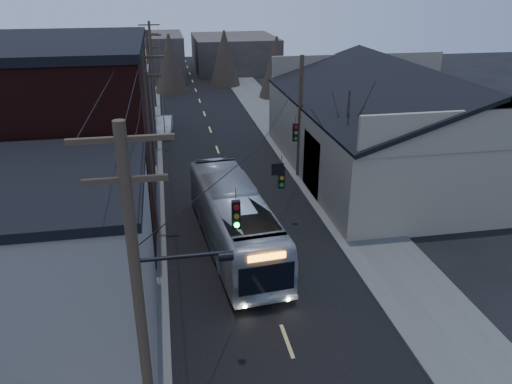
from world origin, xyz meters
TOP-DOWN VIEW (x-y plane):
  - road_surface at (0.00, 30.00)m, footprint 9.00×110.00m
  - sidewalk_left at (-6.50, 30.00)m, footprint 4.00×110.00m
  - sidewalk_right at (6.50, 30.00)m, footprint 4.00×110.00m
  - building_clapboard at (-9.00, 9.00)m, footprint 8.00×8.00m
  - building_brick at (-10.00, 20.00)m, footprint 10.00×12.00m
  - building_left_far at (-9.50, 36.00)m, footprint 9.00×14.00m
  - warehouse at (13.00, 25.00)m, footprint 16.16×20.60m
  - building_far_left at (-6.00, 65.00)m, footprint 10.00×12.00m
  - building_far_right at (7.00, 70.00)m, footprint 12.00×14.00m
  - bare_tree at (6.50, 20.00)m, footprint 0.40×0.40m
  - utility_lines at (-3.11, 24.14)m, footprint 11.24×45.28m
  - bus at (-0.94, 15.74)m, footprint 3.79×12.06m
  - parked_car at (-4.30, 37.48)m, footprint 1.93×4.68m

SIDE VIEW (x-z plane):
  - road_surface at x=0.00m, z-range 0.00..0.02m
  - sidewalk_left at x=-6.50m, z-range 0.00..0.12m
  - sidewalk_right at x=6.50m, z-range 0.00..0.12m
  - parked_car at x=-4.30m, z-range 0.00..1.51m
  - bus at x=-0.94m, z-range 0.00..3.31m
  - building_far_right at x=7.00m, z-range 0.00..5.00m
  - warehouse at x=13.00m, z-range -1.17..6.56m
  - building_far_left at x=-6.00m, z-range 0.00..6.00m
  - building_clapboard at x=-9.00m, z-range 0.00..7.00m
  - building_left_far at x=-9.50m, z-range 0.00..7.00m
  - bare_tree at x=6.50m, z-range 0.00..7.20m
  - utility_lines at x=-3.11m, z-range -0.30..10.20m
  - building_brick at x=-10.00m, z-range 0.00..10.00m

